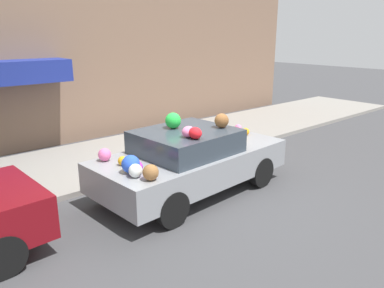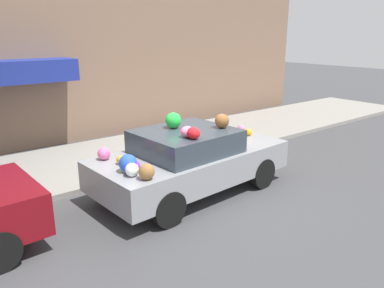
{
  "view_description": "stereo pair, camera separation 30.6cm",
  "coord_description": "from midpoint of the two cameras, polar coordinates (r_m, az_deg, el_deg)",
  "views": [
    {
      "loc": [
        -4.56,
        -5.49,
        3.09
      ],
      "look_at": [
        0.0,
        -0.17,
        1.01
      ],
      "focal_mm": 35.0,
      "sensor_mm": 36.0,
      "label": 1
    },
    {
      "loc": [
        -4.32,
        -5.68,
        3.09
      ],
      "look_at": [
        0.0,
        -0.17,
        1.01
      ],
      "focal_mm": 35.0,
      "sensor_mm": 36.0,
      "label": 2
    }
  ],
  "objects": [
    {
      "name": "fire_hydrant",
      "position": [
        10.01,
        1.92,
        1.3
      ],
      "size": [
        0.2,
        0.2,
        0.7
      ],
      "color": "#B2B2B7",
      "rests_on": "sidewalk_curb"
    },
    {
      "name": "sidewalk_curb",
      "position": [
        9.88,
        -11.8,
        -1.69
      ],
      "size": [
        24.0,
        3.2,
        0.11
      ],
      "color": "gray",
      "rests_on": "ground"
    },
    {
      "name": "art_car",
      "position": [
        7.36,
        -1.49,
        -2.35
      ],
      "size": [
        4.06,
        1.99,
        1.62
      ],
      "rotation": [
        0.0,
        0.0,
        0.06
      ],
      "color": "gray",
      "rests_on": "ground"
    },
    {
      "name": "building_facade",
      "position": [
        11.34,
        -18.97,
        13.61
      ],
      "size": [
        18.0,
        1.2,
        5.42
      ],
      "color": "#846651",
      "rests_on": "ground"
    },
    {
      "name": "ground_plane",
      "position": [
        7.78,
        -1.95,
        -6.87
      ],
      "size": [
        60.0,
        60.0,
        0.0
      ],
      "primitive_type": "plane",
      "color": "#424244"
    }
  ]
}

